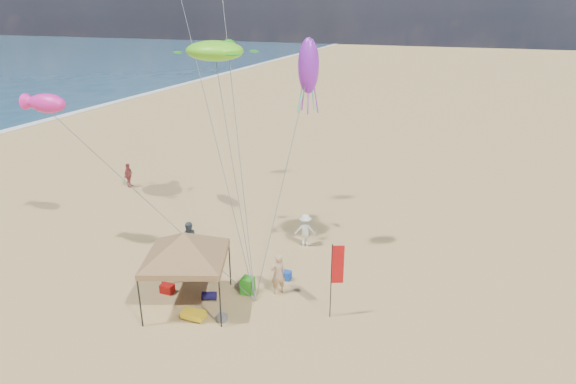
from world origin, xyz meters
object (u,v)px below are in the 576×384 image
Objects in this scene: person_near_a at (278,274)px; person_near_c at (305,230)px; chair_yellow at (177,266)px; canopy_tent at (184,235)px; person_far_a at (128,175)px; cooler_blue at (285,275)px; chair_green at (248,285)px; beach_cart at (194,315)px; feather_flag at (336,269)px; cooler_red at (167,289)px; person_near_b at (191,240)px.

person_near_a is 1.08× the size of person_near_c.
person_near_a reaches higher than person_near_c.
chair_yellow is 6.50m from person_near_c.
canopy_tent is 15.42m from person_far_a.
cooler_blue is 0.77× the size of chair_green.
person_near_c reaches higher than beach_cart.
person_near_c is at bearing -130.89° from person_near_a.
person_near_a reaches higher than chair_yellow.
chair_yellow is at bearing 174.30° from chair_green.
feather_flag reaches higher than beach_cart.
person_near_a is at bearing 50.28° from beach_cart.
beach_cart is (-1.17, -2.44, -0.15)m from chair_green.
person_near_c is at bearing 74.47° from beach_cart.
feather_flag is 4.27m from chair_green.
cooler_red is 2.37m from beach_cart.
cooler_red is (-7.07, -0.80, -1.91)m from feather_flag.
cooler_red is 3.18m from person_near_b.
person_near_a is 5.21m from person_near_b.
canopy_tent is 3.09m from beach_cart.
person_near_b is (-2.63, 4.28, 0.73)m from beach_cart.
chair_yellow is 0.41× the size of person_near_c.
chair_green is at bearing -5.70° from chair_yellow.
cooler_blue is 0.30× the size of person_near_a.
beach_cart is 0.49× the size of person_near_a.
chair_yellow is 0.38× the size of person_near_b.
person_near_b is (-5.02, 1.41, 0.01)m from person_near_a.
person_near_b is at bearing 119.55° from canopy_tent.
feather_flag reaches higher than cooler_blue.
feather_flag is 1.71× the size of person_near_b.
chair_yellow is at bearing 132.67° from canopy_tent.
feather_flag reaches higher than chair_yellow.
chair_green is 3.69m from chair_yellow.
chair_green is 1.00× the size of chair_yellow.
person_near_a is at bearing 20.22° from cooler_red.
feather_flag reaches higher than person_near_a.
beach_cart is 7.72m from person_near_c.
cooler_red is at bearing -173.52° from feather_flag.
canopy_tent is 3.45× the size of person_far_a.
cooler_red is 0.29× the size of person_near_b.
canopy_tent is 7.47m from person_near_c.
canopy_tent reaches higher than beach_cart.
canopy_tent is at bearing 129.16° from beach_cart.
feather_flag is at bearing -48.86° from person_near_b.
cooler_blue is at bearing 145.12° from feather_flag.
person_near_a is (1.21, 0.43, 0.56)m from chair_green.
person_near_b is at bearing -138.65° from person_far_a.
canopy_tent is 3.23m from cooler_red.
chair_green reaches higher than beach_cart.
person_near_a reaches higher than person_far_a.
chair_green is 0.38× the size of person_near_b.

